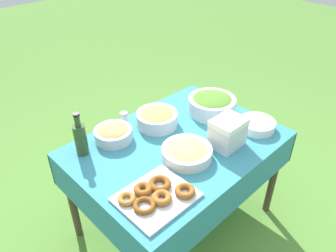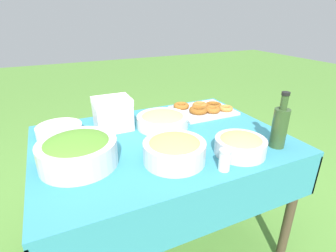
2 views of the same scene
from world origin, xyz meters
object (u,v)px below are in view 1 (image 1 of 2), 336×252
(salad_bowl, at_px, (212,104))
(pasta_bowl, at_px, (187,152))
(cooler_box, at_px, (228,133))
(bread_bowl, at_px, (113,133))
(fruit_bowl, at_px, (157,118))
(donut_platter, at_px, (156,195))
(olive_oil_bottle, at_px, (80,138))
(plate_stack, at_px, (257,125))

(salad_bowl, relative_size, pasta_bowl, 1.13)
(pasta_bowl, bearing_deg, cooler_box, 161.81)
(bread_bowl, relative_size, fruit_bowl, 0.86)
(bread_bowl, bearing_deg, pasta_bowl, 114.50)
(donut_platter, relative_size, olive_oil_bottle, 1.34)
(pasta_bowl, relative_size, bread_bowl, 1.25)
(salad_bowl, xyz_separation_m, fruit_bowl, (0.39, -0.15, -0.01))
(salad_bowl, distance_m, plate_stack, 0.35)
(olive_oil_bottle, bearing_deg, plate_stack, 149.04)
(donut_platter, distance_m, fruit_bowl, 0.66)
(plate_stack, height_order, cooler_box, cooler_box)
(plate_stack, relative_size, cooler_box, 1.18)
(pasta_bowl, height_order, cooler_box, cooler_box)
(pasta_bowl, distance_m, plate_stack, 0.56)
(plate_stack, bearing_deg, olive_oil_bottle, -30.96)
(donut_platter, bearing_deg, olive_oil_bottle, -83.07)
(pasta_bowl, distance_m, fruit_bowl, 0.39)
(bread_bowl, bearing_deg, donut_platter, 75.43)
(fruit_bowl, bearing_deg, bread_bowl, -12.66)
(plate_stack, relative_size, bread_bowl, 0.99)
(salad_bowl, height_order, fruit_bowl, salad_bowl)
(donut_platter, relative_size, bread_bowl, 1.57)
(plate_stack, xyz_separation_m, cooler_box, (0.29, -0.03, 0.06))
(olive_oil_bottle, bearing_deg, bread_bowl, 174.90)
(pasta_bowl, bearing_deg, plate_stack, 167.86)
(pasta_bowl, xyz_separation_m, olive_oil_bottle, (0.42, -0.46, 0.07))
(plate_stack, distance_m, olive_oil_bottle, 1.13)
(pasta_bowl, xyz_separation_m, plate_stack, (-0.55, 0.12, -0.01))
(cooler_box, bearing_deg, fruit_bowl, -71.03)
(pasta_bowl, relative_size, donut_platter, 0.79)
(pasta_bowl, height_order, donut_platter, pasta_bowl)
(olive_oil_bottle, relative_size, bread_bowl, 1.17)
(salad_bowl, xyz_separation_m, cooler_box, (0.23, 0.31, 0.02))
(salad_bowl, bearing_deg, plate_stack, 98.98)
(donut_platter, xyz_separation_m, cooler_box, (-0.61, -0.02, 0.07))
(salad_bowl, relative_size, donut_platter, 0.89)
(salad_bowl, height_order, pasta_bowl, salad_bowl)
(salad_bowl, xyz_separation_m, plate_stack, (-0.05, 0.34, -0.04))
(donut_platter, height_order, olive_oil_bottle, olive_oil_bottle)
(fruit_bowl, bearing_deg, plate_stack, 132.09)
(fruit_bowl, bearing_deg, donut_platter, 46.93)
(salad_bowl, bearing_deg, olive_oil_bottle, -14.54)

